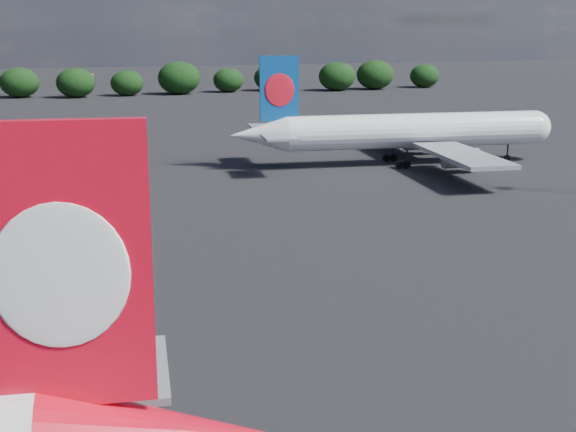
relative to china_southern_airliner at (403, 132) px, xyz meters
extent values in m
plane|color=black|center=(-47.90, -6.63, -4.39)|extent=(500.00, 500.00, 0.00)
cube|color=red|center=(-44.34, -72.38, 7.02)|extent=(5.53, 1.04, 9.01)
ellipsoid|color=white|center=(-44.37, -72.68, 6.84)|extent=(4.20, 0.62, 4.61)
ellipsoid|color=white|center=(-44.31, -72.08, 6.84)|extent=(4.20, 0.62, 4.61)
cube|color=#95979C|center=(-42.80, -67.00, 1.01)|extent=(5.08, 6.42, 0.30)
cylinder|color=white|center=(1.54, -0.13, 0.14)|extent=(34.73, 7.49, 4.54)
sphere|color=white|center=(18.71, -1.62, 0.14)|extent=(4.91, 4.91, 4.54)
cone|color=white|center=(-19.24, 1.67, 0.14)|extent=(7.62, 5.14, 4.54)
cube|color=#0D4591|center=(-16.53, 1.43, 5.95)|extent=(5.01, 0.88, 8.16)
ellipsoid|color=red|center=(-16.56, 1.16, 5.79)|extent=(3.81, 0.51, 4.17)
ellipsoid|color=red|center=(-16.51, 1.70, 5.79)|extent=(3.81, 0.51, 4.17)
cube|color=#95979C|center=(-17.87, -3.46, 0.51)|extent=(4.54, 5.77, 0.27)
cube|color=#95979C|center=(-17.01, 6.48, 0.51)|extent=(4.54, 5.77, 0.27)
cube|color=#95979C|center=(2.33, -12.04, -1.31)|extent=(7.44, 18.58, 0.50)
cube|color=#95979C|center=(4.36, 11.46, -1.31)|extent=(7.44, 18.58, 0.50)
cylinder|color=#95979C|center=(4.53, -7.68, -2.49)|extent=(4.73, 2.83, 2.45)
cube|color=#95979C|center=(4.53, -7.68, -1.85)|extent=(2.01, 0.44, 1.09)
cylinder|color=#95979C|center=(5.78, 6.78, -2.49)|extent=(4.73, 2.83, 2.45)
cube|color=#95979C|center=(5.78, 6.78, -1.85)|extent=(2.01, 0.44, 1.09)
cylinder|color=black|center=(-0.50, -2.69, -3.03)|extent=(0.27, 0.27, 2.27)
cylinder|color=black|center=(-0.50, -2.69, -3.89)|extent=(1.03, 0.49, 1.00)
cylinder|color=black|center=(-1.50, -2.60, -3.89)|extent=(1.03, 0.49, 1.00)
cylinder|color=black|center=(-0.03, 2.73, -3.03)|extent=(0.27, 0.27, 2.27)
cylinder|color=black|center=(-0.03, 2.73, -3.89)|extent=(1.03, 0.49, 1.00)
cylinder|color=black|center=(-1.03, 2.82, -3.89)|extent=(1.03, 0.49, 1.00)
cylinder|color=black|center=(15.09, -1.31, -3.08)|extent=(0.24, 0.24, 2.27)
cylinder|color=black|center=(15.09, -1.31, -3.98)|extent=(0.84, 0.39, 0.82)
cube|color=gold|center=(-35.90, 115.37, -0.39)|extent=(5.00, 0.30, 3.00)
cylinder|color=gray|center=(-35.90, 115.37, -3.14)|extent=(0.30, 0.30, 2.50)
ellipsoid|color=black|center=(-51.43, 114.17, -0.70)|extent=(9.60, 8.12, 7.38)
ellipsoid|color=black|center=(-38.13, 109.96, -0.73)|extent=(9.51, 8.05, 7.31)
ellipsoid|color=black|center=(-25.45, 111.50, -1.17)|extent=(8.37, 7.08, 6.44)
ellipsoid|color=black|center=(-12.12, 112.11, -0.16)|extent=(11.00, 9.31, 8.46)
ellipsoid|color=black|center=(1.45, 114.76, -1.22)|extent=(8.25, 6.98, 6.35)
ellipsoid|color=black|center=(13.33, 115.75, -0.90)|extent=(9.08, 7.68, 6.98)
ellipsoid|color=black|center=(30.68, 110.69, -0.51)|extent=(10.11, 8.55, 7.77)
ellipsoid|color=black|center=(42.34, 111.87, -0.36)|extent=(10.48, 8.87, 8.06)
ellipsoid|color=black|center=(58.33, 113.81, -1.11)|extent=(8.55, 7.23, 6.57)
camera|label=1|loc=(-44.29, -96.67, 14.35)|focal=50.00mm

